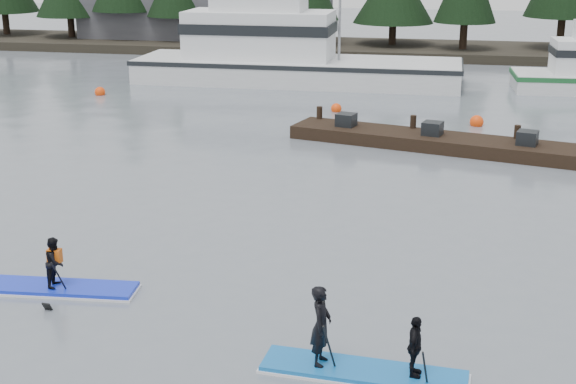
% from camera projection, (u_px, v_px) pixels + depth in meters
% --- Properties ---
extents(ground, '(160.00, 160.00, 0.00)m').
position_uv_depth(ground, '(228.00, 331.00, 16.19)').
color(ground, slate).
rests_on(ground, ground).
extents(far_shore, '(70.00, 8.00, 0.60)m').
position_uv_depth(far_shore, '(393.00, 49.00, 55.33)').
color(far_shore, '#2D281E').
rests_on(far_shore, ground).
extents(treeline, '(60.00, 4.00, 8.00)m').
position_uv_depth(treeline, '(393.00, 54.00, 55.42)').
color(treeline, black).
rests_on(treeline, ground).
extents(waterfront_building, '(18.00, 6.00, 5.00)m').
position_uv_depth(waterfront_building, '(206.00, 11.00, 59.22)').
color(waterfront_building, '#4C4C51').
rests_on(waterfront_building, ground).
extents(fishing_boat_large, '(17.72, 5.01, 9.98)m').
position_uv_depth(fishing_boat_large, '(288.00, 68.00, 44.20)').
color(fishing_boat_large, silver).
rests_on(fishing_boat_large, ground).
extents(floating_dock, '(15.03, 5.56, 0.50)m').
position_uv_depth(floating_dock, '(485.00, 147.00, 29.57)').
color(floating_dock, black).
rests_on(floating_dock, ground).
extents(buoy_b, '(0.49, 0.49, 0.49)m').
position_uv_depth(buoy_b, '(336.00, 111.00, 36.87)').
color(buoy_b, '#FF450C').
rests_on(buoy_b, ground).
extents(buoy_a, '(0.53, 0.53, 0.53)m').
position_uv_depth(buoy_a, '(100.00, 95.00, 40.78)').
color(buoy_a, '#FF450C').
rests_on(buoy_a, ground).
extents(buoy_d, '(0.58, 0.58, 0.58)m').
position_uv_depth(buoy_d, '(476.00, 126.00, 34.05)').
color(buoy_d, '#FF450C').
rests_on(buoy_d, ground).
extents(paddleboard_solo, '(3.62, 1.22, 1.76)m').
position_uv_depth(paddleboard_solo, '(57.00, 277.00, 17.96)').
color(paddleboard_solo, '#162FD7').
rests_on(paddleboard_solo, ground).
extents(paddleboard_duo, '(3.77, 1.26, 2.15)m').
position_uv_depth(paddleboard_duo, '(361.00, 351.00, 14.43)').
color(paddleboard_duo, '#1365B6').
rests_on(paddleboard_duo, ground).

